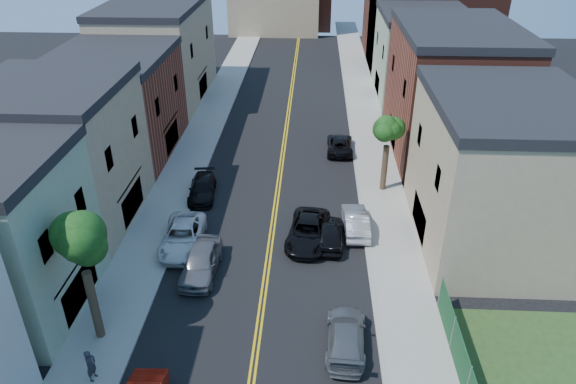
# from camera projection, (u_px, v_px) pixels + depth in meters

# --- Properties ---
(sidewalk_left) EXTENTS (3.20, 100.00, 0.15)m
(sidewalk_left) POSITION_uv_depth(u_px,v_px,m) (201.00, 133.00, 49.19)
(sidewalk_left) COLOR gray
(sidewalk_left) RESTS_ON ground
(sidewalk_right) EXTENTS (3.20, 100.00, 0.15)m
(sidewalk_right) POSITION_uv_depth(u_px,v_px,m) (371.00, 137.00, 48.49)
(sidewalk_right) COLOR gray
(sidewalk_right) RESTS_ON ground
(curb_left) EXTENTS (0.30, 100.00, 0.15)m
(curb_left) POSITION_uv_depth(u_px,v_px,m) (220.00, 133.00, 49.11)
(curb_left) COLOR gray
(curb_left) RESTS_ON ground
(curb_right) EXTENTS (0.30, 100.00, 0.15)m
(curb_right) POSITION_uv_depth(u_px,v_px,m) (352.00, 136.00, 48.57)
(curb_right) COLOR gray
(curb_right) RESTS_ON ground
(bldg_left_tan_near) EXTENTS (9.00, 10.00, 9.00)m
(bldg_left_tan_near) POSITION_uv_depth(u_px,v_px,m) (58.00, 159.00, 34.24)
(bldg_left_tan_near) COLOR #998466
(bldg_left_tan_near) RESTS_ON ground
(bldg_left_brick) EXTENTS (9.00, 12.00, 8.00)m
(bldg_left_brick) POSITION_uv_depth(u_px,v_px,m) (116.00, 107.00, 44.04)
(bldg_left_brick) COLOR brown
(bldg_left_brick) RESTS_ON ground
(bldg_left_tan_far) EXTENTS (9.00, 16.00, 9.50)m
(bldg_left_tan_far) POSITION_uv_depth(u_px,v_px,m) (159.00, 54.00, 55.84)
(bldg_left_tan_far) COLOR #998466
(bldg_left_tan_far) RESTS_ON ground
(bldg_right_tan) EXTENTS (9.00, 12.00, 9.00)m
(bldg_right_tan) POSITION_uv_depth(u_px,v_px,m) (499.00, 176.00, 32.14)
(bldg_right_tan) COLOR #998466
(bldg_right_tan) RESTS_ON ground
(bldg_right_brick) EXTENTS (9.00, 14.00, 10.00)m
(bldg_right_brick) POSITION_uv_depth(u_px,v_px,m) (451.00, 93.00, 44.06)
(bldg_right_brick) COLOR brown
(bldg_right_brick) RESTS_ON ground
(bldg_right_palegrn) EXTENTS (9.00, 12.00, 8.50)m
(bldg_right_palegrn) POSITION_uv_depth(u_px,v_px,m) (421.00, 57.00, 56.60)
(bldg_right_palegrn) COLOR gray
(bldg_right_palegrn) RESTS_ON ground
(church) EXTENTS (16.20, 14.20, 22.60)m
(church) POSITION_uv_depth(u_px,v_px,m) (422.00, 3.00, 68.12)
(church) COLOR #4C2319
(church) RESTS_ON ground
(tree_left_mid) EXTENTS (5.20, 5.20, 9.29)m
(tree_left_mid) POSITION_uv_depth(u_px,v_px,m) (76.00, 228.00, 23.39)
(tree_left_mid) COLOR #352B1A
(tree_left_mid) RESTS_ON sidewalk_left
(tree_right_far) EXTENTS (4.40, 4.40, 8.03)m
(tree_right_far) POSITION_uv_depth(u_px,v_px,m) (390.00, 119.00, 37.01)
(tree_right_far) COLOR #352B1A
(tree_right_far) RESTS_ON sidewalk_right
(white_pickup) EXTENTS (2.73, 5.44, 1.48)m
(white_pickup) POSITION_uv_depth(u_px,v_px,m) (183.00, 236.00, 33.16)
(white_pickup) COLOR silver
(white_pickup) RESTS_ON ground
(grey_car_left) EXTENTS (2.08, 4.86, 1.64)m
(grey_car_left) POSITION_uv_depth(u_px,v_px,m) (201.00, 262.00, 30.74)
(grey_car_left) COLOR #595A60
(grey_car_left) RESTS_ON ground
(black_car_left) EXTENTS (2.22, 4.65, 1.31)m
(black_car_left) POSITION_uv_depth(u_px,v_px,m) (202.00, 188.00, 38.74)
(black_car_left) COLOR black
(black_car_left) RESTS_ON ground
(grey_car_right) EXTENTS (2.20, 4.80, 1.36)m
(grey_car_right) POSITION_uv_depth(u_px,v_px,m) (346.00, 336.00, 25.75)
(grey_car_right) COLOR #54575B
(grey_car_right) RESTS_ON ground
(black_car_right) EXTENTS (1.90, 4.33, 1.45)m
(black_car_right) POSITION_uv_depth(u_px,v_px,m) (330.00, 233.00, 33.47)
(black_car_right) COLOR black
(black_car_right) RESTS_ON ground
(silver_car_right) EXTENTS (1.73, 4.49, 1.46)m
(silver_car_right) POSITION_uv_depth(u_px,v_px,m) (356.00, 221.00, 34.70)
(silver_car_right) COLOR #A9ABB0
(silver_car_right) RESTS_ON ground
(dark_car_right_far) EXTENTS (2.24, 4.69, 1.29)m
(dark_car_right_far) POSITION_uv_depth(u_px,v_px,m) (340.00, 144.00, 45.59)
(dark_car_right_far) COLOR black
(dark_car_right_far) RESTS_ON ground
(black_suv_lane) EXTENTS (3.07, 5.56, 1.47)m
(black_suv_lane) POSITION_uv_depth(u_px,v_px,m) (308.00, 231.00, 33.66)
(black_suv_lane) COLOR black
(black_suv_lane) RESTS_ON ground
(pedestrian_left) EXTENTS (0.50, 0.67, 1.67)m
(pedestrian_left) POSITION_uv_depth(u_px,v_px,m) (91.00, 365.00, 23.75)
(pedestrian_left) COLOR #2A2A33
(pedestrian_left) RESTS_ON sidewalk_left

